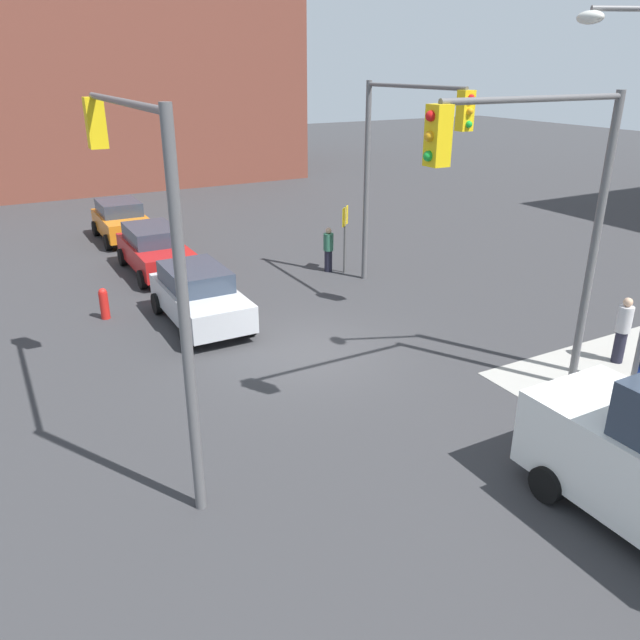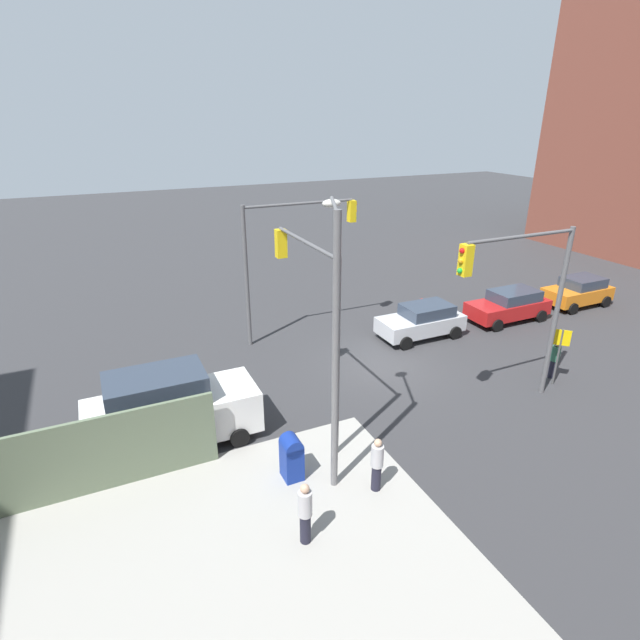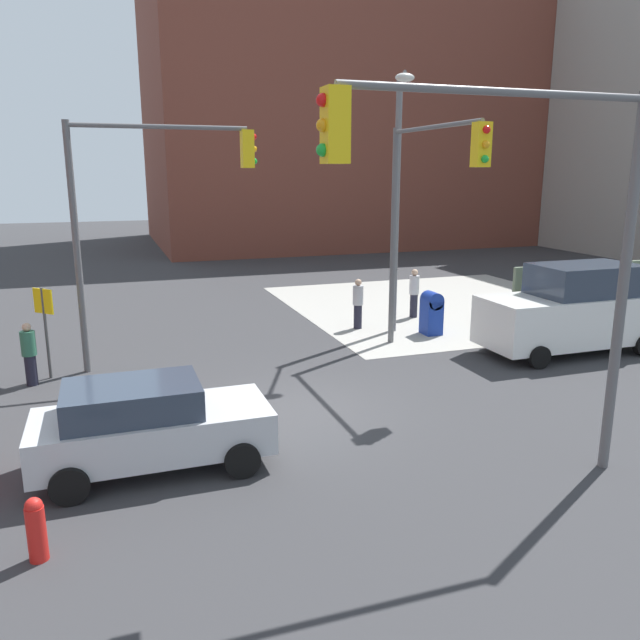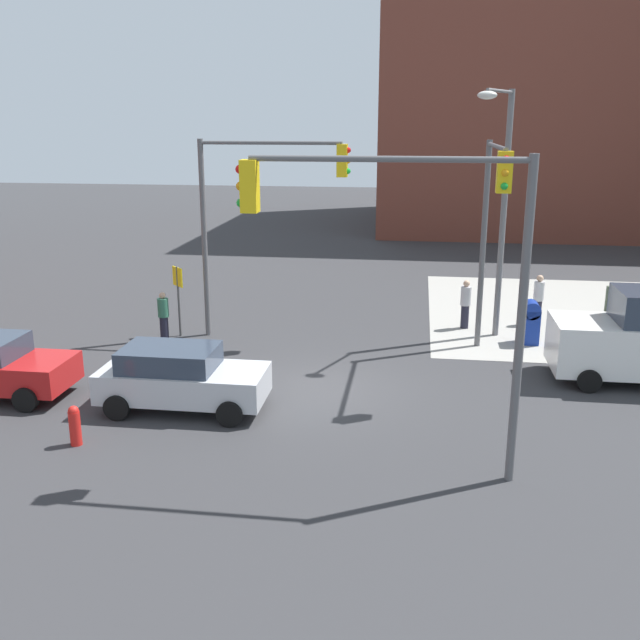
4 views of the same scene
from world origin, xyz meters
TOP-DOWN VIEW (x-y plane):
  - ground_plane at (0.00, 0.00)m, footprint 120.00×120.00m
  - sidewalk_corner at (9.00, 9.00)m, footprint 12.00×12.00m
  - building_warehouse_north at (15.90, 34.00)m, footprint 32.00×18.00m
  - traffic_signal_nw_corner at (-2.65, 4.50)m, footprint 4.91×0.36m
  - traffic_signal_se_corner at (2.35, -4.50)m, footprint 5.62×0.36m
  - traffic_signal_ne_corner at (4.50, 2.69)m, footprint 0.36×4.81m
  - street_lamp_corner at (5.06, 5.46)m, footprint 1.31×2.49m
  - warning_sign_two_way at (-5.40, 4.24)m, footprint 0.48×0.48m
  - mailbox_blue at (6.20, 5.00)m, footprint 0.56×0.64m
  - fire_hydrant at (-5.00, -4.20)m, footprint 0.26×0.26m
  - coupe_silver at (-3.32, -1.84)m, footprint 4.16×2.02m
  - pedestrian_crossing at (6.80, 7.40)m, footprint 0.36×0.36m
  - pedestrian_waiting at (-5.80, 3.80)m, footprint 0.36×0.36m
  - pedestrian_walking_north at (4.20, 6.50)m, footprint 0.36×0.36m

SIDE VIEW (x-z plane):
  - ground_plane at x=0.00m, z-range 0.00..0.00m
  - sidewalk_corner at x=9.00m, z-range 0.00..0.01m
  - fire_hydrant at x=-5.00m, z-range 0.02..0.96m
  - mailbox_blue at x=6.20m, z-range 0.05..1.48m
  - pedestrian_waiting at x=-5.80m, z-range 0.03..1.64m
  - coupe_silver at x=-3.32m, z-range 0.03..1.65m
  - pedestrian_walking_north at x=4.20m, z-range 0.04..1.76m
  - pedestrian_crossing at x=6.80m, z-range 0.04..1.84m
  - warning_sign_two_way at x=-5.40m, z-range 0.44..2.84m
  - traffic_signal_ne_corner at x=4.50m, z-range 1.34..7.84m
  - traffic_signal_nw_corner at x=-2.65m, z-range 1.35..7.85m
  - traffic_signal_se_corner at x=2.35m, z-range 1.39..7.89m
  - street_lamp_corner at x=5.06m, z-range 0.70..8.70m
  - building_warehouse_north at x=15.90m, z-range 0.00..18.79m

